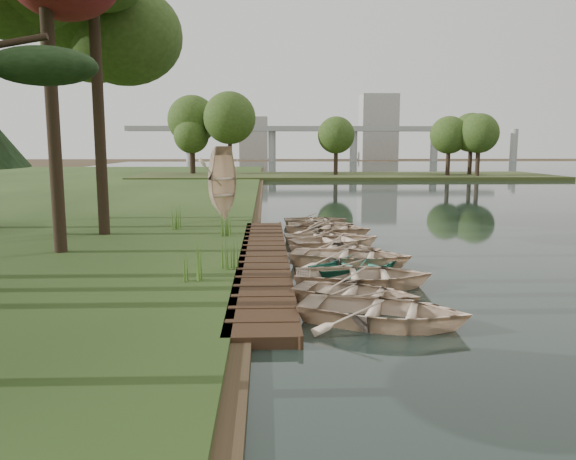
{
  "coord_description": "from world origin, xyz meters",
  "views": [
    {
      "loc": [
        -1.5,
        -18.28,
        3.92
      ],
      "look_at": [
        -0.79,
        -0.19,
        1.19
      ],
      "focal_mm": 35.0,
      "sensor_mm": 36.0,
      "label": 1
    }
  ],
  "objects_px": {
    "boardwalk": "(264,260)",
    "rowboat_1": "(356,290)",
    "rowboat_2": "(363,273)",
    "stored_rowboat": "(223,213)",
    "rowboat_0": "(383,308)"
  },
  "relations": [
    {
      "from": "boardwalk",
      "to": "rowboat_1",
      "type": "distance_m",
      "value": 5.4
    },
    {
      "from": "rowboat_1",
      "to": "rowboat_2",
      "type": "height_order",
      "value": "rowboat_2"
    },
    {
      "from": "boardwalk",
      "to": "rowboat_1",
      "type": "xyz_separation_m",
      "value": [
        2.31,
        -4.88,
        0.23
      ]
    },
    {
      "from": "boardwalk",
      "to": "rowboat_2",
      "type": "bearing_deg",
      "value": -50.02
    },
    {
      "from": "rowboat_1",
      "to": "stored_rowboat",
      "type": "distance_m",
      "value": 14.49
    },
    {
      "from": "rowboat_2",
      "to": "stored_rowboat",
      "type": "relative_size",
      "value": 1.06
    },
    {
      "from": "rowboat_0",
      "to": "rowboat_1",
      "type": "relative_size",
      "value": 1.17
    },
    {
      "from": "rowboat_0",
      "to": "stored_rowboat",
      "type": "xyz_separation_m",
      "value": [
        -4.63,
        15.52,
        0.24
      ]
    },
    {
      "from": "rowboat_1",
      "to": "stored_rowboat",
      "type": "relative_size",
      "value": 0.88
    },
    {
      "from": "rowboat_1",
      "to": "stored_rowboat",
      "type": "xyz_separation_m",
      "value": [
        -4.31,
        13.83,
        0.29
      ]
    },
    {
      "from": "boardwalk",
      "to": "rowboat_2",
      "type": "relative_size",
      "value": 4.2
    },
    {
      "from": "rowboat_0",
      "to": "stored_rowboat",
      "type": "relative_size",
      "value": 1.03
    },
    {
      "from": "rowboat_0",
      "to": "rowboat_2",
      "type": "xyz_separation_m",
      "value": [
        0.12,
        3.28,
        0.01
      ]
    },
    {
      "from": "rowboat_0",
      "to": "rowboat_2",
      "type": "distance_m",
      "value": 3.28
    },
    {
      "from": "rowboat_0",
      "to": "rowboat_2",
      "type": "relative_size",
      "value": 0.97
    }
  ]
}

